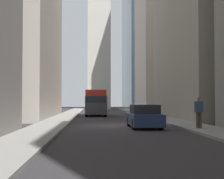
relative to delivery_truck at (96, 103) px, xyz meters
The scene contains 9 objects.
ground_plane 14.38m from the delivery_truck, behind, with size 135.00×135.00×0.00m, color #302D30.
sidewalk_right 14.64m from the delivery_truck, 167.72° to the left, with size 90.00×2.20×0.14m, color gray.
sidewalk_left 15.47m from the delivery_truck, 157.49° to the right, with size 90.00×2.20×0.14m, color gray.
building_left_far 23.98m from the delivery_truck, 39.59° to the right, with size 12.16×10.00×32.62m.
church_spire 33.65m from the delivery_truck, ahead, with size 4.90×4.90×36.43m.
delivery_truck is the anchor object (origin of this frame).
sedan_navy 16.69m from the delivery_truck, behind, with size 4.30×1.78×1.42m.
pedestrian 19.31m from the delivery_truck, 163.39° to the right, with size 0.26×0.44×1.75m.
discarded_bottle 11.71m from the delivery_truck, 153.95° to the right, with size 0.07×0.07×0.27m.
Camera 1 is at (-22.12, 1.75, 1.66)m, focal length 52.62 mm.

